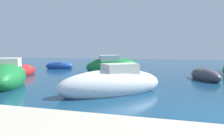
{
  "coord_description": "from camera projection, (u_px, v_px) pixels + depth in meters",
  "views": [
    {
      "loc": [
        -1.66,
        -6.85,
        2.13
      ],
      "look_at": [
        -5.97,
        8.56,
        0.66
      ],
      "focal_mm": 32.89,
      "sensor_mm": 36.0,
      "label": 1
    }
  ],
  "objects": [
    {
      "name": "moored_boat_8",
      "position": [
        8.0,
        76.0,
        12.26
      ],
      "size": [
        4.28,
        5.19,
        2.01
      ],
      "rotation": [
        0.0,
        0.0,
        5.28
      ],
      "color": "#197233",
      "rests_on": "ground"
    },
    {
      "name": "moored_boat_2",
      "position": [
        24.0,
        71.0,
        17.17
      ],
      "size": [
        1.92,
        3.45,
        1.15
      ],
      "rotation": [
        0.0,
        0.0,
        1.78
      ],
      "color": "#B21E1E",
      "rests_on": "ground"
    },
    {
      "name": "moored_boat_0",
      "position": [
        113.0,
        67.0,
        18.99
      ],
      "size": [
        5.36,
        4.07,
        2.03
      ],
      "rotation": [
        0.0,
        0.0,
        0.47
      ],
      "color": "#197233",
      "rests_on": "ground"
    },
    {
      "name": "moored_boat_3",
      "position": [
        113.0,
        84.0,
        9.92
      ],
      "size": [
        5.16,
        4.8,
        1.79
      ],
      "rotation": [
        0.0,
        0.0,
        3.86
      ],
      "color": "white",
      "rests_on": "ground"
    },
    {
      "name": "moored_boat_4",
      "position": [
        59.0,
        66.0,
        23.08
      ],
      "size": [
        3.22,
        2.1,
        1.05
      ],
      "rotation": [
        0.0,
        0.0,
        3.48
      ],
      "color": "#1E479E",
      "rests_on": "ground"
    },
    {
      "name": "moored_boat_7",
      "position": [
        205.0,
        76.0,
        14.47
      ],
      "size": [
        2.27,
        3.55,
        1.05
      ],
      "rotation": [
        0.0,
        0.0,
        1.93
      ],
      "color": "#3F3F47",
      "rests_on": "ground"
    },
    {
      "name": "ground",
      "position": [
        224.0,
        119.0,
        6.32
      ],
      "size": [
        80.0,
        80.0,
        0.0
      ],
      "primitive_type": "plane",
      "color": "navy"
    }
  ]
}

